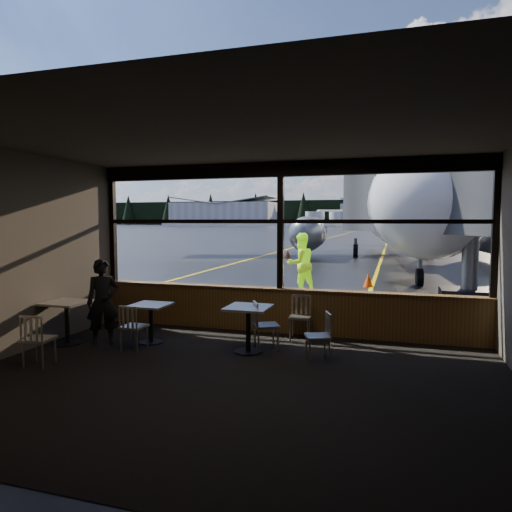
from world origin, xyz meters
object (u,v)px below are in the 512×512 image
at_px(chair_near_n, 300,318).
at_px(passenger, 103,302).
at_px(cafe_table_near, 248,330).
at_px(jet_bridge, 444,214).
at_px(chair_near_w, 266,326).
at_px(chair_mid_s, 134,327).
at_px(cone_wing, 288,254).
at_px(cafe_table_left, 67,323).
at_px(airliner, 395,169).
at_px(cone_nose, 368,280).
at_px(ground_crew, 301,264).
at_px(cafe_table_mid, 151,324).
at_px(chair_left_s, 39,340).
at_px(chair_near_e, 318,337).

distance_m(chair_near_n, passenger, 3.74).
xyz_separation_m(cafe_table_near, chair_near_n, (0.69, 1.14, 0.02)).
distance_m(jet_bridge, chair_near_w, 7.96).
bearing_deg(chair_mid_s, jet_bridge, 54.57).
height_order(passenger, cone_wing, passenger).
distance_m(cafe_table_left, chair_mid_s, 1.41).
bearing_deg(cafe_table_near, airliner, 83.66).
bearing_deg(chair_mid_s, cafe_table_left, -176.50).
distance_m(cone_nose, cone_wing, 12.99).
height_order(cafe_table_left, chair_near_w, chair_near_w).
bearing_deg(cafe_table_near, cone_wing, 101.03).
xyz_separation_m(airliner, cafe_table_left, (-5.78, -21.87, -4.98)).
xyz_separation_m(passenger, ground_crew, (2.38, 6.73, 0.16)).
bearing_deg(cone_wing, airliner, 8.19).
height_order(chair_mid_s, cone_wing, chair_mid_s).
bearing_deg(ground_crew, cone_nose, -173.98).
height_order(cafe_table_mid, cafe_table_left, cafe_table_left).
distance_m(chair_mid_s, chair_left_s, 1.56).
xyz_separation_m(cafe_table_left, chair_mid_s, (1.41, 0.03, 0.01)).
bearing_deg(chair_near_w, ground_crew, 157.94).
height_order(chair_mid_s, passenger, passenger).
height_order(chair_near_e, ground_crew, ground_crew).
distance_m(jet_bridge, cafe_table_mid, 9.31).
relative_size(airliner, cafe_table_left, 43.29).
distance_m(cafe_table_left, chair_near_n, 4.41).
distance_m(jet_bridge, chair_mid_s, 9.71).
bearing_deg(chair_near_n, chair_near_w, 60.98).
distance_m(cafe_table_near, cafe_table_left, 3.44).
bearing_deg(cafe_table_left, cafe_table_mid, 20.44).
bearing_deg(airliner, passenger, -107.84).
bearing_deg(passenger, chair_near_n, -16.86).
distance_m(jet_bridge, passenger, 9.99).
bearing_deg(cafe_table_near, chair_near_w, 40.06).
relative_size(airliner, cone_wing, 76.40).
relative_size(cafe_table_left, chair_near_w, 0.91).
bearing_deg(cone_nose, jet_bridge, -37.13).
height_order(chair_near_n, cone_nose, chair_near_n).
distance_m(cafe_table_left, chair_left_s, 1.27).
bearing_deg(cone_nose, cone_wing, 115.38).
bearing_deg(cone_nose, ground_crew, -130.29).
relative_size(jet_bridge, chair_near_w, 12.97).
bearing_deg(chair_near_e, cafe_table_mid, 65.28).
bearing_deg(cafe_table_near, cafe_table_mid, 178.29).
xyz_separation_m(airliner, cafe_table_mid, (-4.33, -21.33, -5.01)).
distance_m(chair_near_w, chair_near_n, 1.01).
xyz_separation_m(ground_crew, cone_nose, (1.94, 2.29, -0.72)).
height_order(chair_near_w, chair_left_s, chair_near_w).
relative_size(chair_mid_s, chair_left_s, 0.98).
height_order(cafe_table_mid, ground_crew, ground_crew).
xyz_separation_m(jet_bridge, cafe_table_mid, (-5.75, -6.99, -2.15)).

